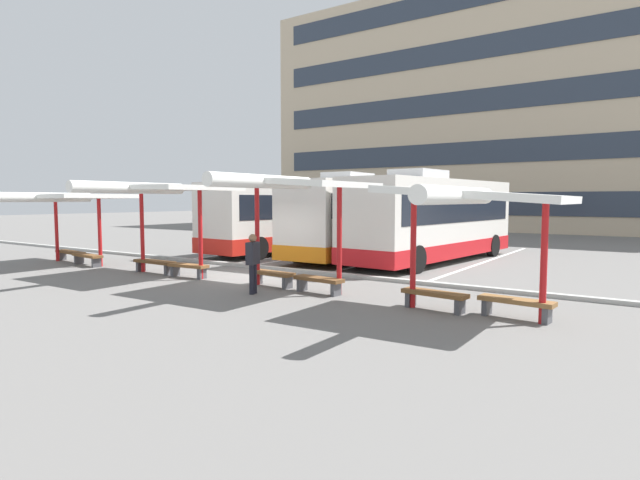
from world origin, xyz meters
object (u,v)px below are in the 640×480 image
(coach_bus_0, at_px, (292,217))
(bench_4, at_px, (272,275))
(bench_5, at_px, (319,281))
(bench_7, at_px, (516,304))
(coach_bus_1, at_px, (362,218))
(bench_1, at_px, (87,257))
(waiting_shelter_0, at_px, (69,198))
(bench_6, at_px, (434,296))
(waiting_passenger_0, at_px, (253,259))
(bench_0, at_px, (70,253))
(bench_3, at_px, (188,268))
(coach_bus_2, at_px, (433,219))
(bench_2, at_px, (154,263))
(waiting_shelter_1, at_px, (162,190))
(waiting_shelter_2, at_px, (290,184))
(waiting_shelter_3, at_px, (471,197))

(coach_bus_0, height_order, bench_4, coach_bus_0)
(bench_5, height_order, bench_7, same)
(coach_bus_1, bearing_deg, bench_1, -129.62)
(waiting_shelter_0, bearing_deg, coach_bus_0, 65.23)
(bench_5, bearing_deg, waiting_shelter_0, -178.26)
(bench_6, bearing_deg, waiting_passenger_0, -170.52)
(waiting_shelter_0, bearing_deg, bench_0, 152.51)
(bench_1, xyz_separation_m, bench_6, (14.35, -0.02, -0.01))
(coach_bus_1, xyz_separation_m, bench_3, (-1.67, -8.72, -1.44))
(bench_4, bearing_deg, bench_5, -5.10)
(bench_0, distance_m, bench_5, 12.68)
(bench_5, xyz_separation_m, waiting_passenger_0, (-1.45, -1.07, 0.62))
(bench_4, xyz_separation_m, bench_6, (5.27, -0.41, 0.00))
(coach_bus_2, relative_size, bench_2, 5.71)
(waiting_shelter_1, bearing_deg, waiting_shelter_2, 2.57)
(waiting_shelter_1, height_order, bench_4, waiting_shelter_1)
(coach_bus_2, relative_size, waiting_shelter_3, 2.33)
(coach_bus_0, distance_m, bench_0, 10.08)
(bench_2, relative_size, waiting_shelter_2, 0.37)
(coach_bus_2, height_order, waiting_shelter_0, coach_bus_2)
(bench_0, bearing_deg, bench_7, -0.66)
(coach_bus_0, xyz_separation_m, bench_5, (7.60, -8.70, -1.40))
(bench_5, bearing_deg, waiting_shelter_2, -172.81)
(coach_bus_0, xyz_separation_m, waiting_passenger_0, (6.15, -9.77, -0.78))
(bench_0, bearing_deg, waiting_shelter_0, -27.49)
(waiting_shelter_1, distance_m, bench_4, 5.06)
(coach_bus_1, distance_m, bench_0, 12.58)
(coach_bus_0, relative_size, waiting_shelter_1, 2.04)
(bench_3, relative_size, bench_5, 0.98)
(waiting_shelter_0, bearing_deg, bench_2, 3.84)
(waiting_shelter_2, bearing_deg, bench_2, 179.28)
(coach_bus_1, height_order, waiting_shelter_3, coach_bus_1)
(coach_bus_1, height_order, waiting_passenger_0, coach_bus_1)
(coach_bus_1, bearing_deg, waiting_shelter_2, -73.18)
(bench_3, height_order, waiting_shelter_3, waiting_shelter_3)
(waiting_shelter_2, height_order, bench_4, waiting_shelter_2)
(waiting_shelter_3, bearing_deg, waiting_shelter_2, 175.80)
(waiting_shelter_3, bearing_deg, bench_2, 177.67)
(waiting_shelter_2, relative_size, bench_6, 3.05)
(bench_4, distance_m, bench_7, 7.07)
(coach_bus_0, bearing_deg, bench_2, -86.17)
(bench_5, bearing_deg, bench_4, 174.90)
(bench_4, bearing_deg, bench_3, -176.00)
(coach_bus_1, xyz_separation_m, waiting_passenger_0, (2.09, -9.71, -0.82))
(coach_bus_1, xyz_separation_m, waiting_shelter_1, (-2.57, -8.99, 1.15))
(waiting_shelter_1, height_order, waiting_shelter_2, waiting_shelter_2)
(coach_bus_1, distance_m, waiting_shelter_2, 9.23)
(bench_4, bearing_deg, waiting_shelter_2, -16.95)
(bench_6, bearing_deg, waiting_shelter_2, 178.26)
(bench_5, bearing_deg, waiting_shelter_1, -176.75)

